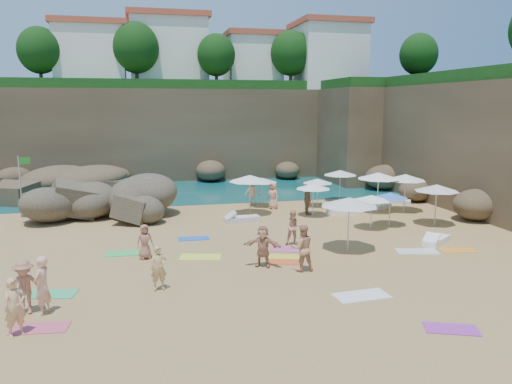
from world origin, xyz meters
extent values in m
plane|color=tan|center=(0.00, 0.00, 0.00)|extent=(120.00, 120.00, 0.00)
plane|color=#0C4751|center=(0.00, 30.00, 0.00)|extent=(120.00, 120.00, 0.00)
cube|color=brown|center=(2.00, 25.00, 4.00)|extent=(44.00, 8.00, 8.00)
cube|color=brown|center=(19.00, 8.00, 4.00)|extent=(8.00, 30.00, 8.00)
cube|color=brown|center=(17.00, 20.00, 4.00)|extent=(10.00, 12.00, 8.00)
cube|color=white|center=(-8.00, 26.00, 10.75)|extent=(6.00, 5.00, 5.50)
cube|color=#B2472D|center=(-8.00, 26.00, 13.75)|extent=(6.48, 5.40, 0.50)
cube|color=white|center=(-1.00, 27.00, 11.25)|extent=(7.00, 6.00, 6.50)
cube|color=#B2472D|center=(-1.00, 27.00, 14.75)|extent=(7.56, 6.48, 0.50)
cube|color=white|center=(7.00, 26.00, 10.50)|extent=(5.00, 5.00, 5.00)
cube|color=#B2472D|center=(7.00, 26.00, 13.25)|extent=(5.40, 5.40, 0.50)
cube|color=white|center=(14.00, 24.00, 11.00)|extent=(6.00, 6.00, 6.00)
cube|color=#B2472D|center=(14.00, 24.00, 14.25)|extent=(6.48, 6.48, 0.50)
sphere|color=#11380F|center=(-12.00, 24.00, 11.20)|extent=(3.60, 3.60, 3.60)
sphere|color=#11380F|center=(-4.00, 24.00, 11.60)|extent=(4.05, 4.05, 4.05)
sphere|color=#11380F|center=(3.00, 23.00, 11.04)|extent=(3.42, 3.42, 3.42)
sphere|color=#11380F|center=(10.00, 23.00, 11.36)|extent=(3.78, 3.78, 3.78)
sphere|color=#11380F|center=(19.00, 16.00, 10.80)|extent=(3.15, 3.15, 3.15)
cylinder|color=white|center=(-16.50, 30.00, 3.00)|extent=(0.10, 0.10, 6.00)
cylinder|color=white|center=(-15.00, 30.00, 3.00)|extent=(0.10, 0.10, 6.00)
cylinder|color=silver|center=(-11.18, 9.67, 1.79)|extent=(0.07, 0.07, 3.58)
cube|color=#228923|center=(-10.83, 9.67, 3.29)|extent=(0.61, 0.22, 0.40)
cylinder|color=silver|center=(3.71, 8.63, 0.90)|extent=(0.05, 0.05, 1.80)
cone|color=silver|center=(3.71, 8.63, 1.76)|extent=(2.02, 2.02, 0.31)
cylinder|color=silver|center=(7.26, 7.78, 0.88)|extent=(0.05, 0.05, 1.75)
cone|color=silver|center=(7.26, 7.78, 1.71)|extent=(1.96, 1.96, 0.30)
cylinder|color=silver|center=(9.42, 9.16, 1.03)|extent=(0.06, 0.06, 2.06)
cone|color=silver|center=(9.42, 9.16, 2.01)|extent=(2.31, 2.31, 0.35)
cylinder|color=silver|center=(10.34, 5.31, 1.18)|extent=(0.07, 0.07, 2.35)
cone|color=white|center=(10.34, 5.31, 2.30)|extent=(2.64, 2.64, 0.40)
cylinder|color=silver|center=(11.89, 1.41, 1.08)|extent=(0.06, 0.06, 2.16)
cone|color=silver|center=(11.89, 1.41, 2.11)|extent=(2.43, 2.43, 0.37)
cylinder|color=silver|center=(2.40, 6.37, 1.15)|extent=(0.07, 0.07, 2.31)
cone|color=white|center=(2.40, 6.37, 2.25)|extent=(2.59, 2.59, 0.39)
cylinder|color=silver|center=(12.07, 5.08, 1.12)|extent=(0.07, 0.07, 2.23)
cone|color=white|center=(12.07, 5.08, 2.18)|extent=(2.50, 2.50, 0.38)
cylinder|color=silver|center=(6.02, 5.14, 0.93)|extent=(0.05, 0.05, 1.87)
cone|color=white|center=(6.02, 5.14, 1.82)|extent=(2.09, 2.09, 0.32)
cylinder|color=silver|center=(8.01, 1.43, 0.88)|extent=(0.05, 0.05, 1.75)
cone|color=white|center=(8.01, 1.43, 1.71)|extent=(1.97, 1.97, 0.30)
cylinder|color=silver|center=(9.34, 1.87, 0.88)|extent=(0.05, 0.05, 1.76)
cone|color=#3C71CC|center=(9.34, 1.87, 1.72)|extent=(1.98, 1.98, 0.30)
cylinder|color=silver|center=(5.16, -2.09, 1.17)|extent=(0.07, 0.07, 2.35)
cone|color=silver|center=(5.16, -2.09, 2.29)|extent=(2.63, 2.63, 0.40)
cube|color=white|center=(7.95, 5.15, 0.15)|extent=(2.01, 0.99, 0.30)
cube|color=white|center=(1.63, 5.03, 0.12)|extent=(1.59, 0.55, 0.25)
cube|color=silver|center=(11.01, 6.06, 0.13)|extent=(1.68, 1.32, 0.25)
cube|color=silver|center=(1.55, 4.54, 0.16)|extent=(2.14, 1.02, 0.32)
cube|color=white|center=(12.65, 7.30, 0.16)|extent=(2.10, 1.56, 0.31)
cube|color=white|center=(9.78, -2.03, 0.16)|extent=(2.00, 1.73, 0.31)
cube|color=#CC4F68|center=(-7.14, -7.58, 0.01)|extent=(1.72, 0.99, 0.03)
cube|color=#EB5425|center=(1.74, -3.13, 0.01)|extent=(1.58, 1.03, 0.03)
cube|color=#35B974|center=(-7.29, -4.75, 0.02)|extent=(1.89, 1.22, 0.03)
cube|color=#E2ED3E|center=(-1.59, -1.61, 0.02)|extent=(1.97, 1.30, 0.03)
cube|color=white|center=(3.38, -7.41, 0.02)|extent=(1.99, 1.10, 0.03)
cube|color=purple|center=(4.87, -10.45, 0.01)|extent=(1.74, 1.30, 0.03)
cube|color=blue|center=(-1.56, 1.57, 0.01)|extent=(1.57, 0.83, 0.03)
cube|color=#D1518D|center=(2.58, -1.38, 0.02)|extent=(1.96, 1.46, 0.03)
cube|color=orange|center=(10.09, -3.27, 0.01)|extent=(1.72, 1.09, 0.03)
cube|color=#37C158|center=(-4.80, -0.26, 0.02)|extent=(1.83, 0.99, 0.03)
cube|color=yellow|center=(2.06, -2.42, 0.01)|extent=(1.60, 1.12, 0.03)
cube|color=silver|center=(8.17, -3.00, 0.02)|extent=(2.03, 1.36, 0.03)
imported|color=tan|center=(-7.70, -7.93, 0.88)|extent=(0.77, 0.71, 1.75)
imported|color=tan|center=(2.20, -4.33, 0.96)|extent=(0.94, 0.73, 1.92)
imported|color=#E0B27F|center=(3.25, 9.40, 0.85)|extent=(1.19, 0.87, 1.70)
imported|color=#886244|center=(5.83, 5.54, 0.92)|extent=(0.47, 1.09, 1.84)
imported|color=tan|center=(4.24, 7.76, 0.86)|extent=(0.85, 0.96, 1.73)
imported|color=tan|center=(-9.38, 7.68, 0.85)|extent=(1.64, 0.72, 1.71)
imported|color=#F1B189|center=(-7.22, -6.47, 0.96)|extent=(0.69, 0.82, 1.92)
imported|color=#A46A52|center=(-7.77, -6.35, 0.23)|extent=(1.16, 1.78, 0.47)
imported|color=#A06750|center=(-3.96, -1.26, 0.20)|extent=(1.09, 1.64, 0.40)
imported|color=tan|center=(0.78, -3.49, 0.23)|extent=(2.19, 2.25, 0.46)
imported|color=tan|center=(-3.51, -5.19, 0.19)|extent=(0.84, 1.69, 0.39)
imported|color=tan|center=(2.98, -0.70, 0.32)|extent=(1.17, 1.81, 0.63)
camera|label=1|loc=(-4.01, -22.74, 6.63)|focal=35.00mm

